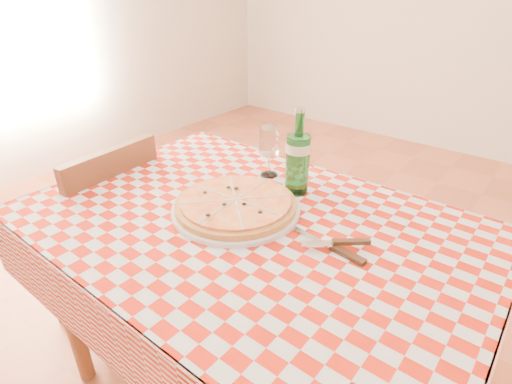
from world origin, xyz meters
The scene contains 7 objects.
dining_table centered at (0.00, 0.00, 0.66)m, with size 1.20×0.80×0.75m.
tablecloth centered at (0.00, 0.00, 0.75)m, with size 1.30×0.90×0.01m, color #B51A0B.
chair_far centered at (-0.66, -0.07, 0.49)m, with size 0.41×0.41×0.85m.
pizza_plate centered at (-0.06, 0.02, 0.78)m, with size 0.38×0.38×0.05m, color #BE823F, non-canonical shape.
water_bottle centered at (0.01, 0.23, 0.90)m, with size 0.08×0.08×0.28m, color #196626, non-canonical shape.
wine_glass centered at (-0.14, 0.28, 0.85)m, with size 0.07×0.07×0.17m, color white, non-canonical shape.
cutlery centered at (0.25, 0.03, 0.77)m, with size 0.25×0.21×0.03m, color silver, non-canonical shape.
Camera 1 is at (0.62, -0.74, 1.36)m, focal length 28.00 mm.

